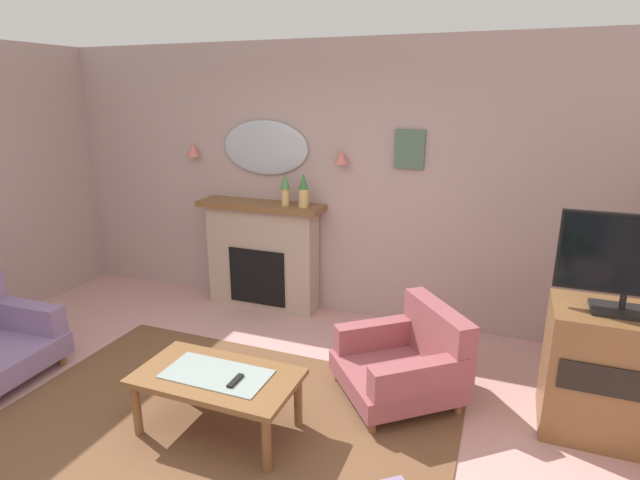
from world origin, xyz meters
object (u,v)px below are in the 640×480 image
(wall_sconce_right, at_px, (341,157))
(coffee_table, at_px, (217,382))
(mantel_vase_right, at_px, (303,190))
(tv_remote, at_px, (235,381))
(tv_flatscreen, at_px, (630,262))
(armchair_near_fireplace, at_px, (407,359))
(fireplace, at_px, (262,256))
(wall_mirror, at_px, (265,148))
(mantel_vase_left, at_px, (285,188))
(wall_sconce_left, at_px, (193,150))
(tv_cabinet, at_px, (609,373))
(framed_picture, at_px, (410,149))

(wall_sconce_right, height_order, coffee_table, wall_sconce_right)
(mantel_vase_right, xyz_separation_m, tv_remote, (0.37, -2.04, -0.88))
(wall_sconce_right, xyz_separation_m, tv_flatscreen, (2.31, -1.19, -0.41))
(mantel_vase_right, height_order, armchair_near_fireplace, mantel_vase_right)
(wall_sconce_right, bearing_deg, mantel_vase_right, -161.08)
(fireplace, xyz_separation_m, coffee_table, (0.70, -2.02, -0.19))
(wall_mirror, distance_m, armchair_near_fireplace, 2.62)
(wall_mirror, relative_size, coffee_table, 0.87)
(wall_sconce_right, height_order, armchair_near_fireplace, wall_sconce_right)
(wall_sconce_right, bearing_deg, wall_mirror, 176.63)
(mantel_vase_left, distance_m, coffee_table, 2.25)
(wall_mirror, relative_size, wall_sconce_left, 6.86)
(fireplace, bearing_deg, tv_cabinet, -18.76)
(coffee_table, bearing_deg, wall_sconce_right, 85.92)
(mantel_vase_left, xyz_separation_m, tv_cabinet, (2.86, -1.04, -0.89))
(wall_sconce_right, xyz_separation_m, coffee_table, (-0.15, -2.11, -1.28))
(mantel_vase_right, relative_size, wall_sconce_left, 2.43)
(fireplace, xyz_separation_m, mantel_vase_left, (0.30, -0.03, 0.77))
(armchair_near_fireplace, bearing_deg, mantel_vase_left, 144.02)
(mantel_vase_left, xyz_separation_m, tv_remote, (0.57, -2.04, -0.89))
(wall_sconce_right, xyz_separation_m, framed_picture, (0.65, 0.06, 0.09))
(coffee_table, bearing_deg, wall_sconce_left, 126.22)
(framed_picture, xyz_separation_m, tv_remote, (-0.63, -2.22, -1.30))
(mantel_vase_left, xyz_separation_m, armchair_near_fireplace, (1.51, -1.10, -1.04))
(framed_picture, height_order, coffee_table, framed_picture)
(wall_mirror, bearing_deg, coffee_table, -72.10)
(framed_picture, height_order, armchair_near_fireplace, framed_picture)
(mantel_vase_left, bearing_deg, mantel_vase_right, -0.00)
(coffee_table, bearing_deg, tv_cabinet, 21.13)
(wall_sconce_left, height_order, coffee_table, wall_sconce_left)
(tv_remote, bearing_deg, wall_sconce_right, 90.53)
(mantel_vase_left, relative_size, wall_sconce_left, 2.36)
(wall_mirror, bearing_deg, framed_picture, 0.38)
(wall_sconce_left, height_order, tv_cabinet, wall_sconce_left)
(wall_mirror, distance_m, tv_remote, 2.68)
(armchair_near_fireplace, height_order, tv_cabinet, tv_cabinet)
(wall_sconce_left, bearing_deg, tv_flatscreen, -16.47)
(tv_remote, bearing_deg, mantel_vase_left, 105.64)
(mantel_vase_right, distance_m, wall_sconce_left, 1.39)
(wall_sconce_left, xyz_separation_m, tv_cabinet, (4.01, -1.16, -1.21))
(coffee_table, distance_m, tv_remote, 0.19)
(wall_sconce_left, height_order, armchair_near_fireplace, wall_sconce_left)
(fireplace, bearing_deg, mantel_vase_right, -3.24)
(armchair_near_fireplace, bearing_deg, framed_picture, 103.82)
(fireplace, relative_size, tv_flatscreen, 1.62)
(mantel_vase_left, height_order, armchair_near_fireplace, mantel_vase_left)
(fireplace, relative_size, coffee_table, 1.24)
(mantel_vase_right, bearing_deg, fireplace, 176.76)
(coffee_table, relative_size, tv_flatscreen, 1.31)
(framed_picture, height_order, tv_remote, framed_picture)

